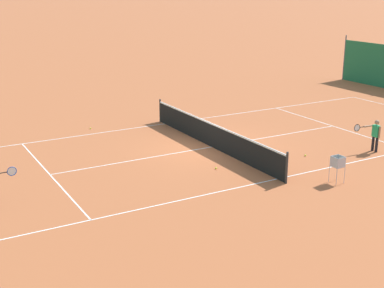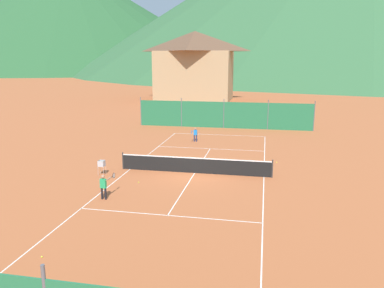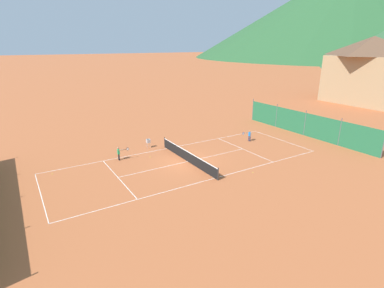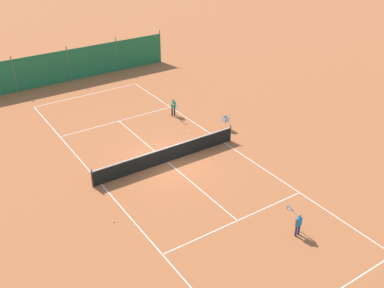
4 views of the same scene
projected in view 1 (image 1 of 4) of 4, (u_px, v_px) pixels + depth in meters
ground_plane at (212, 147)px, 20.99m from camera, size 600.00×600.00×0.00m
court_line_markings at (212, 147)px, 20.99m from camera, size 8.25×23.85×0.01m
tennis_net at (212, 135)px, 20.84m from camera, size 9.18×0.08×1.06m
player_near_service at (375, 133)px, 20.22m from camera, size 0.46×1.02×1.24m
tennis_ball_near_corner at (305, 155)px, 19.87m from camera, size 0.07×0.07×0.07m
tennis_ball_service_box at (216, 168)px, 18.50m from camera, size 0.07×0.07×0.07m
tennis_ball_by_net_left at (90, 128)px, 23.51m from camera, size 0.07×0.07×0.07m
ball_hopper at (338, 163)px, 17.08m from camera, size 0.36×0.36×0.89m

